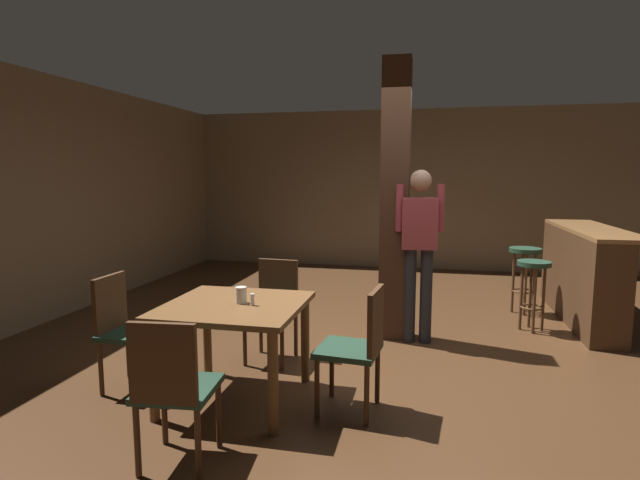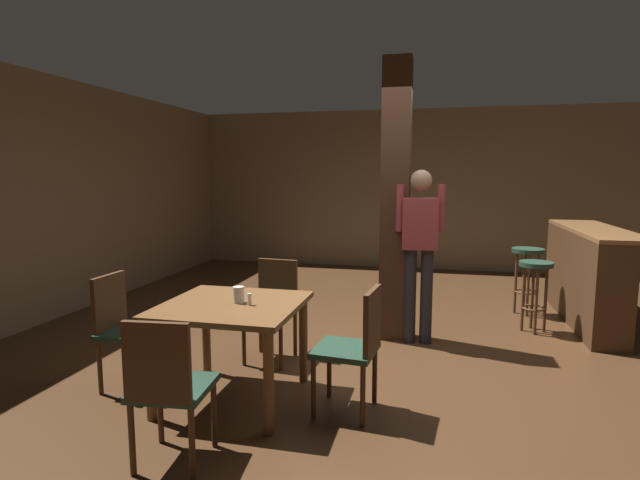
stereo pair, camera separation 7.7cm
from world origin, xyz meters
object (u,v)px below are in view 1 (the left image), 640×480
at_px(chair_west, 124,326).
at_px(chair_east, 359,343).
at_px(napkin_cup, 241,295).
at_px(chair_south, 173,385).
at_px(bar_stool_mid, 525,264).
at_px(bar_stool_near, 533,279).
at_px(dining_table, 235,319).
at_px(salt_shaker, 252,300).
at_px(bar_counter, 581,273).
at_px(standing_person, 419,243).
at_px(chair_north, 274,304).

relative_size(chair_west, chair_east, 1.00).
bearing_deg(napkin_cup, chair_south, -93.14).
xyz_separation_m(chair_south, bar_stool_mid, (2.53, 3.88, 0.10)).
distance_m(chair_west, bar_stool_near, 4.08).
relative_size(dining_table, chair_west, 1.11).
bearing_deg(dining_table, napkin_cup, 20.78).
distance_m(dining_table, napkin_cup, 0.18).
bearing_deg(salt_shaker, bar_stool_near, 44.28).
relative_size(chair_east, bar_counter, 0.41).
bearing_deg(bar_counter, chair_east, -127.99).
height_order(dining_table, standing_person, standing_person).
xyz_separation_m(dining_table, standing_person, (1.29, 1.61, 0.38)).
xyz_separation_m(chair_east, bar_stool_mid, (1.60, 2.97, 0.10)).
xyz_separation_m(chair_east, salt_shaker, (-0.77, -0.03, 0.28)).
relative_size(dining_table, standing_person, 0.58).
bearing_deg(bar_counter, napkin_cup, -137.78).
bearing_deg(chair_north, salt_shaker, -81.97).
distance_m(standing_person, bar_counter, 2.21).
bearing_deg(bar_stool_mid, chair_east, -118.34).
height_order(dining_table, bar_counter, bar_counter).
height_order(chair_north, chair_east, same).
distance_m(chair_south, chair_east, 1.30).
height_order(standing_person, bar_stool_near, standing_person).
bearing_deg(bar_stool_near, chair_south, -128.21).
bearing_deg(salt_shaker, standing_person, 55.13).
height_order(dining_table, bar_stool_near, bar_stool_near).
height_order(bar_counter, bar_stool_mid, bar_counter).
bearing_deg(napkin_cup, bar_stool_near, 42.48).
bearing_deg(napkin_cup, salt_shaker, -23.73).
height_order(chair_south, napkin_cup, chair_south).
bearing_deg(bar_counter, chair_south, -129.99).
bearing_deg(dining_table, chair_west, 179.20).
distance_m(bar_stool_near, bar_stool_mid, 0.72).
height_order(chair_north, bar_counter, bar_counter).
bearing_deg(bar_stool_near, chair_north, -150.83).
height_order(salt_shaker, bar_counter, bar_counter).
relative_size(chair_east, napkin_cup, 7.40).
height_order(chair_east, napkin_cup, chair_east).
xyz_separation_m(napkin_cup, bar_counter, (3.05, 2.77, -0.25)).
bearing_deg(chair_west, dining_table, -0.80).
relative_size(napkin_cup, standing_person, 0.07).
relative_size(chair_west, chair_south, 1.00).
relative_size(dining_table, bar_stool_mid, 1.24).
bearing_deg(napkin_cup, standing_person, 52.00).
relative_size(salt_shaker, bar_counter, 0.04).
xyz_separation_m(chair_west, bar_stool_mid, (3.44, 2.95, 0.10)).
bearing_deg(chair_south, napkin_cup, 86.86).
bearing_deg(dining_table, chair_south, -90.33).
xyz_separation_m(chair_north, bar_stool_mid, (2.50, 2.09, 0.10)).
height_order(chair_west, bar_counter, bar_counter).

